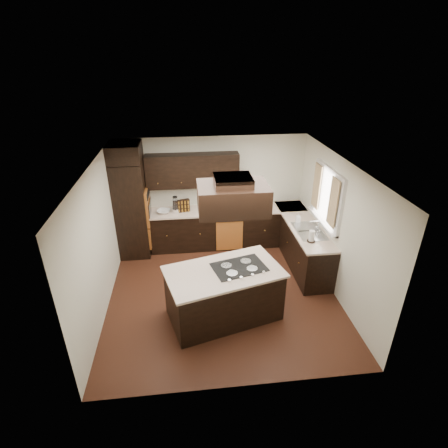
{
  "coord_description": "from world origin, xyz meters",
  "views": [
    {
      "loc": [
        -0.59,
        -5.34,
        4.16
      ],
      "look_at": [
        0.1,
        0.6,
        1.15
      ],
      "focal_mm": 28.0,
      "sensor_mm": 36.0,
      "label": 1
    }
  ],
  "objects_px": {
    "range_hood": "(233,198)",
    "oven_column": "(132,209)",
    "island": "(224,294)",
    "spice_rack": "(182,206)"
  },
  "relations": [
    {
      "from": "range_hood",
      "to": "spice_rack",
      "type": "xyz_separation_m",
      "value": [
        -0.8,
        2.32,
        -1.1
      ]
    },
    {
      "from": "range_hood",
      "to": "oven_column",
      "type": "bearing_deg",
      "value": 129.74
    },
    {
      "from": "oven_column",
      "to": "range_hood",
      "type": "relative_size",
      "value": 2.02
    },
    {
      "from": "island",
      "to": "spice_rack",
      "type": "xyz_separation_m",
      "value": [
        -0.65,
        2.4,
        0.62
      ]
    },
    {
      "from": "oven_column",
      "to": "spice_rack",
      "type": "bearing_deg",
      "value": 3.29
    },
    {
      "from": "island",
      "to": "oven_column",
      "type": "bearing_deg",
      "value": 111.04
    },
    {
      "from": "range_hood",
      "to": "island",
      "type": "bearing_deg",
      "value": -149.64
    },
    {
      "from": "oven_column",
      "to": "range_hood",
      "type": "distance_m",
      "value": 3.13
    },
    {
      "from": "spice_rack",
      "to": "island",
      "type": "bearing_deg",
      "value": -93.75
    },
    {
      "from": "range_hood",
      "to": "spice_rack",
      "type": "bearing_deg",
      "value": 108.98
    }
  ]
}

